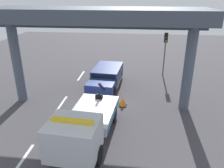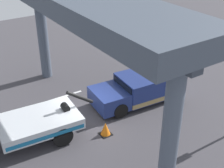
# 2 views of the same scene
# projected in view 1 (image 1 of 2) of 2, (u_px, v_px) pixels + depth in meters

# --- Properties ---
(ground_plane) EXTENTS (60.00, 40.00, 0.10)m
(ground_plane) POSITION_uv_depth(u_px,v_px,m) (99.00, 107.00, 16.07)
(ground_plane) COLOR #423F44
(lane_stripe_west) EXTENTS (2.60, 0.16, 0.01)m
(lane_stripe_west) POSITION_uv_depth(u_px,v_px,m) (81.00, 76.00, 21.85)
(lane_stripe_west) COLOR silver
(lane_stripe_west) RESTS_ON ground
(lane_stripe_mid) EXTENTS (2.60, 0.16, 0.01)m
(lane_stripe_mid) POSITION_uv_depth(u_px,v_px,m) (61.00, 104.00, 16.34)
(lane_stripe_mid) COLOR silver
(lane_stripe_mid) RESTS_ON ground
(lane_stripe_east) EXTENTS (2.60, 0.16, 0.01)m
(lane_stripe_east) POSITION_uv_depth(u_px,v_px,m) (21.00, 162.00, 10.83)
(lane_stripe_east) COLOR silver
(lane_stripe_east) RESTS_ON ground
(tow_truck_white) EXTENTS (7.33, 2.85, 2.46)m
(tow_truck_white) POSITION_uv_depth(u_px,v_px,m) (83.00, 126.00, 11.51)
(tow_truck_white) COLOR silver
(tow_truck_white) RESTS_ON ground
(towed_van_green) EXTENTS (5.35, 2.57, 1.58)m
(towed_van_green) POSITION_uv_depth(u_px,v_px,m) (106.00, 78.00, 19.12)
(towed_van_green) COLOR navy
(towed_van_green) RESTS_ON ground
(overpass_structure) EXTENTS (3.60, 13.81, 6.66)m
(overpass_structure) POSITION_uv_depth(u_px,v_px,m) (98.00, 21.00, 14.14)
(overpass_structure) COLOR #4C5666
(overpass_structure) RESTS_ON ground
(traffic_light_near) EXTENTS (0.39, 0.32, 4.15)m
(traffic_light_near) POSITION_uv_depth(u_px,v_px,m) (165.00, 45.00, 20.76)
(traffic_light_near) COLOR #515456
(traffic_light_near) RESTS_ON ground
(traffic_cone_orange) EXTENTS (0.57, 0.57, 0.68)m
(traffic_cone_orange) POSITION_uv_depth(u_px,v_px,m) (123.00, 102.00, 16.00)
(traffic_cone_orange) COLOR orange
(traffic_cone_orange) RESTS_ON ground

